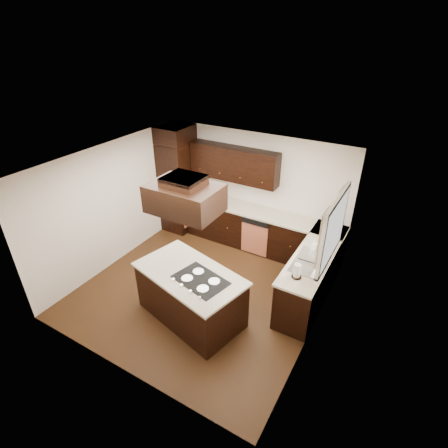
{
  "coord_description": "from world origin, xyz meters",
  "views": [
    {
      "loc": [
        2.93,
        -4.27,
        4.39
      ],
      "look_at": [
        0.1,
        0.6,
        1.15
      ],
      "focal_mm": 28.0,
      "sensor_mm": 36.0,
      "label": 1
    }
  ],
  "objects": [
    {
      "name": "base_cabinets_right",
      "position": [
        1.8,
        0.9,
        0.44
      ],
      "size": [
        0.6,
        2.4,
        0.88
      ],
      "primitive_type": "cube",
      "color": "black",
      "rests_on": "floor"
    },
    {
      "name": "base_cabinets_back",
      "position": [
        0.03,
        1.8,
        0.44
      ],
      "size": [
        2.93,
        0.6,
        0.88
      ],
      "primitive_type": "cube",
      "color": "black",
      "rests_on": "floor"
    },
    {
      "name": "wall_right",
      "position": [
        2.11,
        0.0,
        1.25
      ],
      "size": [
        0.02,
        4.2,
        2.5
      ],
      "primitive_type": "cube",
      "color": "white",
      "rests_on": "ground"
    },
    {
      "name": "oven_column",
      "position": [
        -1.78,
        1.71,
        1.06
      ],
      "size": [
        0.65,
        0.75,
        2.12
      ],
      "primitive_type": "cube",
      "color": "black",
      "rests_on": "floor"
    },
    {
      "name": "blender_base",
      "position": [
        -0.8,
        1.78,
        0.97
      ],
      "size": [
        0.15,
        0.15,
        0.1
      ],
      "primitive_type": "cylinder",
      "color": "silver",
      "rests_on": "countertop_back"
    },
    {
      "name": "range_hood",
      "position": [
        0.1,
        -0.55,
        2.16
      ],
      "size": [
        1.05,
        0.72,
        0.42
      ],
      "primitive_type": "cube",
      "color": "black",
      "rests_on": "ceiling"
    },
    {
      "name": "soap_bottle",
      "position": [
        1.72,
        0.96,
        1.01
      ],
      "size": [
        0.09,
        0.09,
        0.18
      ],
      "primitive_type": "imported",
      "rotation": [
        0.0,
        0.0,
        -0.12
      ],
      "color": "white",
      "rests_on": "countertop_right"
    },
    {
      "name": "floor",
      "position": [
        0.0,
        0.0,
        -0.01
      ],
      "size": [
        4.2,
        4.2,
        0.02
      ],
      "primitive_type": "cube",
      "color": "#543217",
      "rests_on": "ground"
    },
    {
      "name": "blender_pitcher",
      "position": [
        -0.8,
        1.78,
        1.15
      ],
      "size": [
        0.13,
        0.13,
        0.26
      ],
      "primitive_type": "cone",
      "color": "silver",
      "rests_on": "blender_base"
    },
    {
      "name": "window_frame",
      "position": [
        2.07,
        0.55,
        1.65
      ],
      "size": [
        0.06,
        1.32,
        1.12
      ],
      "primitive_type": "cube",
      "color": "white",
      "rests_on": "wall_right"
    },
    {
      "name": "countertop_back",
      "position": [
        0.03,
        1.79,
        0.9
      ],
      "size": [
        2.93,
        0.63,
        0.04
      ],
      "primitive_type": "cube",
      "color": "beige",
      "rests_on": "base_cabinets_back"
    },
    {
      "name": "wall_back",
      "position": [
        0.0,
        2.11,
        1.25
      ],
      "size": [
        4.2,
        0.02,
        2.5
      ],
      "primitive_type": "cube",
      "color": "white",
      "rests_on": "ground"
    },
    {
      "name": "window_pane",
      "position": [
        2.1,
        0.55,
        1.65
      ],
      "size": [
        0.0,
        1.2,
        1.0
      ],
      "primitive_type": "cube",
      "color": "white",
      "rests_on": "wall_right"
    },
    {
      "name": "wall_front",
      "position": [
        0.0,
        -2.11,
        1.25
      ],
      "size": [
        4.2,
        0.02,
        2.5
      ],
      "primitive_type": "cube",
      "color": "white",
      "rests_on": "ground"
    },
    {
      "name": "wall_oven_face",
      "position": [
        -1.43,
        1.71,
        1.12
      ],
      "size": [
        0.05,
        0.62,
        0.78
      ],
      "primitive_type": "cube",
      "color": "#D77250",
      "rests_on": "oven_column"
    },
    {
      "name": "wall_left",
      "position": [
        -2.11,
        0.0,
        1.25
      ],
      "size": [
        0.02,
        4.2,
        2.5
      ],
      "primitive_type": "cube",
      "color": "white",
      "rests_on": "ground"
    },
    {
      "name": "sink_rim",
      "position": [
        1.8,
        0.55,
        0.92
      ],
      "size": [
        0.52,
        0.84,
        0.01
      ],
      "primitive_type": "cube",
      "color": "silver",
      "rests_on": "countertop_right"
    },
    {
      "name": "ceiling",
      "position": [
        0.0,
        0.0,
        2.51
      ],
      "size": [
        4.2,
        4.2,
        0.02
      ],
      "primitive_type": "cube",
      "color": "silver",
      "rests_on": "ground"
    },
    {
      "name": "cooktop",
      "position": [
        0.47,
        -0.76,
        0.93
      ],
      "size": [
        0.93,
        0.73,
        0.01
      ],
      "primitive_type": "cube",
      "rotation": [
        0.0,
        0.0,
        -0.24
      ],
      "color": "black",
      "rests_on": "island_top"
    },
    {
      "name": "upper_cabinets",
      "position": [
        -0.43,
        1.93,
        1.81
      ],
      "size": [
        2.0,
        0.34,
        0.72
      ],
      "primitive_type": "cube",
      "color": "black",
      "rests_on": "wall_back"
    },
    {
      "name": "dishwasher_front",
      "position": [
        0.33,
        1.5,
        0.4
      ],
      "size": [
        0.6,
        0.05,
        0.72
      ],
      "primitive_type": "cube",
      "color": "#D77250",
      "rests_on": "floor"
    },
    {
      "name": "paper_towel",
      "position": [
        1.73,
        0.06,
        1.04
      ],
      "size": [
        0.15,
        0.15,
        0.24
      ],
      "primitive_type": "cylinder",
      "rotation": [
        0.0,
        0.0,
        -0.37
      ],
      "color": "white",
      "rests_on": "countertop_right"
    },
    {
      "name": "curtain_right",
      "position": [
        2.01,
        0.97,
        1.7
      ],
      "size": [
        0.02,
        0.34,
        0.9
      ],
      "primitive_type": "cube",
      "color": "beige",
      "rests_on": "wall_right"
    },
    {
      "name": "spice_rack",
      "position": [
        -0.78,
        1.7,
        1.07
      ],
      "size": [
        0.36,
        0.14,
        0.29
      ],
      "primitive_type": "cube",
      "rotation": [
        0.0,
        0.0,
        -0.16
      ],
      "color": "black",
      "rests_on": "countertop_back"
    },
    {
      "name": "countertop_right",
      "position": [
        1.79,
        0.9,
        0.9
      ],
      "size": [
        0.63,
        2.4,
        0.04
      ],
      "primitive_type": "cube",
      "color": "beige",
      "rests_on": "base_cabinets_right"
    },
    {
      "name": "curtain_left",
      "position": [
        2.01,
        0.13,
        1.7
      ],
      "size": [
        0.02,
        0.34,
        0.9
      ],
      "primitive_type": "cube",
      "color": "beige",
      "rests_on": "wall_right"
    },
    {
      "name": "island",
      "position": [
        0.21,
        -0.7,
        0.44
      ],
      "size": [
        1.92,
        1.34,
        0.88
      ],
      "primitive_type": "cube",
      "rotation": [
        0.0,
        0.0,
        -0.24
      ],
      "color": "black",
      "rests_on": "floor"
    },
    {
      "name": "island_top",
      "position": [
        0.21,
        -0.7,
        0.9
      ],
      "size": [
        2.0,
        1.41,
        0.04
      ],
      "primitive_type": "cube",
      "rotation": [
        0.0,
        0.0,
        -0.24
      ],
      "color": "beige",
      "rests_on": "island"
    },
    {
      "name": "hood_duct",
      "position": [
        0.1,
        -0.55,
        2.44
      ],
      "size": [
        0.55,
        0.5,
        0.13
      ],
      "primitive_type": "cube",
      "color": "black",
      "rests_on": "ceiling"
    },
    {
      "name": "mixing_bowl",
      "position": [
        -1.04,
        1.79,
        0.95
      ],
      "size": [
        0.3,
        0.3,
        0.06
      ],
      "primitive_type": "imported",
      "rotation": [
        0.0,
        0.0,
        -0.2
      ],
      "color": "white",
      "rests_on": "countertop_back"
    }
  ]
}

